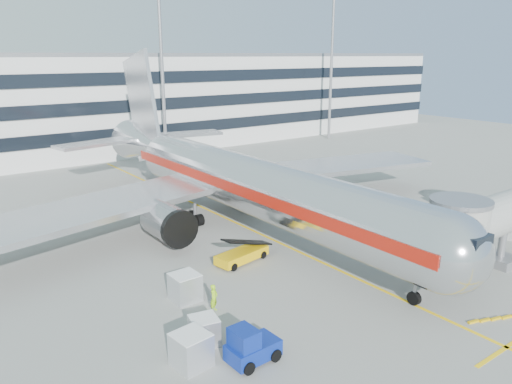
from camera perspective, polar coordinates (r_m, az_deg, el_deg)
ground at (r=38.62m, az=7.87°, el=-8.13°), size 180.00×180.00×0.00m
lead_in_line at (r=45.72m, az=-0.93°, el=-4.17°), size 0.25×70.00×0.01m
stop_bar at (r=31.44m, az=26.70°, el=-15.57°), size 6.00×0.25×0.01m
main_jet at (r=45.85m, az=-2.22°, el=1.40°), size 50.95×48.70×16.06m
terminal at (r=86.97m, az=-20.06°, el=9.55°), size 150.00×24.25×15.60m
light_mast_centre at (r=74.72m, az=-10.75°, el=14.82°), size 2.40×1.20×25.45m
light_mast_east at (r=94.84m, az=8.65°, el=14.99°), size 2.40×1.20×25.45m
belt_loader at (r=38.38m, az=-1.63°, el=-7.11°), size 4.75×2.36×2.22m
baggage_tug at (r=26.74m, az=-0.66°, el=-17.28°), size 2.78×1.84×2.05m
cargo_container_left at (r=28.42m, az=-5.94°, el=-15.47°), size 1.75×1.75×1.56m
cargo_container_right at (r=32.98m, az=-8.11°, el=-10.69°), size 1.72×1.72×1.80m
cargo_container_front at (r=26.69m, az=-7.42°, el=-17.45°), size 1.88×1.88×1.81m
ramp_worker at (r=31.46m, az=-4.82°, el=-11.98°), size 0.78×0.71×1.78m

